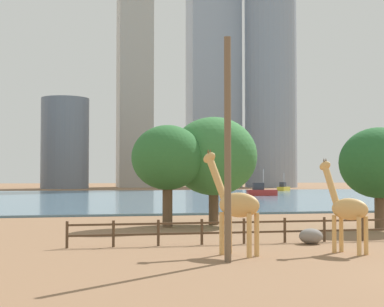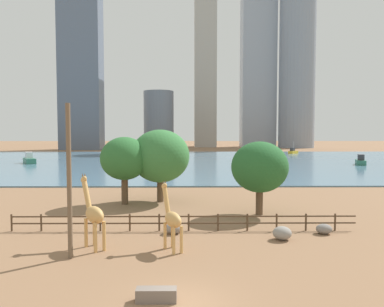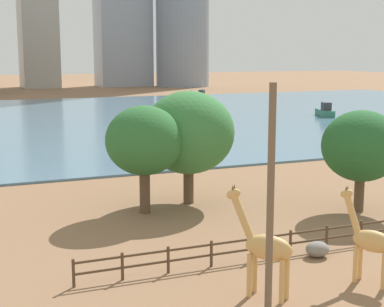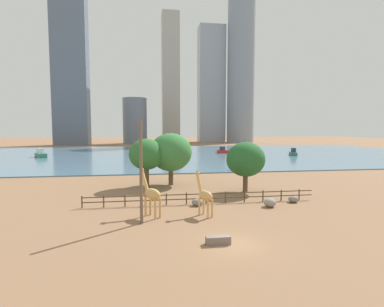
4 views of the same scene
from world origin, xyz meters
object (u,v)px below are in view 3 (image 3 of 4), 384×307
at_px(boat_ferry, 325,111).
at_px(tree_left_large, 144,141).
at_px(utility_pole, 270,205).
at_px(tree_center_broad, 361,146).
at_px(giraffe_companion, 370,240).
at_px(boat_sailboat, 189,110).
at_px(boat_tug, 202,96).
at_px(giraffe_tall, 265,247).
at_px(tree_right_tall, 188,133).
at_px(boulder_small, 317,249).

bearing_deg(boat_ferry, tree_left_large, 154.20).
relative_size(utility_pole, tree_center_broad, 1.38).
xyz_separation_m(giraffe_companion, boat_sailboat, (19.92, 69.69, -1.06)).
xyz_separation_m(boat_ferry, boat_tug, (-3.25, 41.87, -0.11)).
relative_size(utility_pole, tree_left_large, 1.32).
xyz_separation_m(giraffe_tall, utility_pole, (-0.90, -1.91, 2.37)).
relative_size(tree_right_tall, boat_tug, 1.74).
bearing_deg(tree_left_large, utility_pole, -91.40).
xyz_separation_m(tree_right_tall, boat_ferry, (40.98, 42.05, -3.91)).
height_order(tree_center_broad, tree_right_tall, tree_right_tall).
xyz_separation_m(tree_left_large, boat_tug, (41.31, 85.23, -3.84)).
bearing_deg(boat_ferry, giraffe_tall, 162.76).
bearing_deg(boat_tug, tree_center_broad, -156.95).
distance_m(utility_pole, tree_center_broad, 17.69).
xyz_separation_m(utility_pole, boat_tug, (41.71, 101.78, -3.71)).
xyz_separation_m(giraffe_tall, tree_right_tall, (3.08, 15.94, 2.67)).
bearing_deg(boat_sailboat, tree_right_tall, -105.77).
xyz_separation_m(boulder_small, boat_sailboat, (20.00, 65.87, 0.55)).
bearing_deg(tree_center_broad, boat_tug, 72.59).
relative_size(giraffe_companion, tree_left_large, 0.62).
height_order(tree_left_large, boat_tug, tree_left_large).
bearing_deg(boulder_small, giraffe_companion, -88.85).
xyz_separation_m(boulder_small, tree_center_broad, (7.52, 6.29, 3.92)).
distance_m(boat_ferry, boat_sailboat, 22.12).
distance_m(giraffe_tall, boulder_small, 6.28).
xyz_separation_m(giraffe_companion, tree_right_tall, (-1.99, 16.42, 2.88)).
bearing_deg(tree_center_broad, tree_right_tall, 146.16).
bearing_deg(tree_left_large, boat_sailboat, 64.96).
relative_size(boat_ferry, boat_sailboat, 1.08).
relative_size(tree_left_large, boat_sailboat, 1.36).
xyz_separation_m(giraffe_tall, boat_sailboat, (24.99, 69.20, -1.28)).
distance_m(utility_pole, tree_left_large, 16.55).
bearing_deg(boat_sailboat, boat_ferry, -23.86).
relative_size(giraffe_companion, boat_sailboat, 0.84).
bearing_deg(boulder_small, tree_center_broad, 39.90).
relative_size(boulder_small, tree_right_tall, 0.16).
bearing_deg(tree_right_tall, boulder_small, -81.38).
bearing_deg(giraffe_companion, giraffe_tall, 57.13).
relative_size(boat_sailboat, boat_tug, 1.16).
distance_m(giraffe_companion, boulder_small, 4.14).
bearing_deg(tree_right_tall, giraffe_tall, -100.95).
height_order(tree_right_tall, boat_tug, tree_right_tall).
height_order(giraffe_companion, boat_ferry, giraffe_companion).
relative_size(giraffe_companion, tree_right_tall, 0.56).
relative_size(utility_pole, boat_ferry, 1.65).
xyz_separation_m(giraffe_companion, boat_tug, (35.74, 100.35, -1.14)).
distance_m(tree_left_large, boat_sailboat, 60.34).
height_order(giraffe_tall, tree_left_large, tree_left_large).
relative_size(giraffe_tall, boat_tug, 1.07).
height_order(utility_pole, boulder_small, utility_pole).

